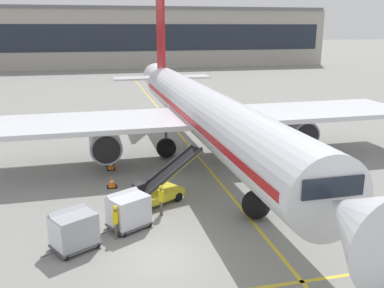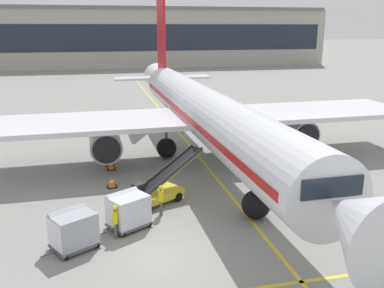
{
  "view_description": "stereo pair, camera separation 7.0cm",
  "coord_description": "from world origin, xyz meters",
  "px_view_note": "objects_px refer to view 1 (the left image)",
  "views": [
    {
      "loc": [
        -2.49,
        -16.96,
        10.23
      ],
      "look_at": [
        3.18,
        7.42,
        3.21
      ],
      "focal_mm": 39.26,
      "sensor_mm": 36.0,
      "label": 1
    },
    {
      "loc": [
        -2.43,
        -16.97,
        10.23
      ],
      "look_at": [
        3.18,
        7.42,
        3.21
      ],
      "focal_mm": 39.26,
      "sensor_mm": 36.0,
      "label": 2
    }
  ],
  "objects_px": {
    "baggage_cart_lead": "(128,210)",
    "baggage_cart_second": "(73,229)",
    "safety_cone_nose_mark": "(112,182)",
    "parked_airplane": "(202,112)",
    "belt_loader": "(158,189)",
    "ground_crew_by_carts": "(161,198)",
    "safety_cone_engine_keepout": "(109,160)",
    "ground_crew_by_loader": "(135,213)",
    "safety_cone_wingtip": "(111,165)",
    "ground_crew_marshaller": "(116,220)"
  },
  "relations": [
    {
      "from": "belt_loader",
      "to": "baggage_cart_second",
      "type": "height_order",
      "value": "belt_loader"
    },
    {
      "from": "baggage_cart_second",
      "to": "safety_cone_wingtip",
      "type": "xyz_separation_m",
      "value": [
        2.21,
        11.29,
        -0.66
      ]
    },
    {
      "from": "safety_cone_nose_mark",
      "to": "baggage_cart_lead",
      "type": "bearing_deg",
      "value": -84.38
    },
    {
      "from": "safety_cone_wingtip",
      "to": "safety_cone_nose_mark",
      "type": "relative_size",
      "value": 0.94
    },
    {
      "from": "ground_crew_by_carts",
      "to": "safety_cone_engine_keepout",
      "type": "relative_size",
      "value": 2.27
    },
    {
      "from": "belt_loader",
      "to": "safety_cone_wingtip",
      "type": "bearing_deg",
      "value": 110.56
    },
    {
      "from": "ground_crew_by_loader",
      "to": "belt_loader",
      "type": "bearing_deg",
      "value": 63.42
    },
    {
      "from": "parked_airplane",
      "to": "safety_cone_engine_keepout",
      "type": "relative_size",
      "value": 57.52
    },
    {
      "from": "safety_cone_engine_keepout",
      "to": "safety_cone_nose_mark",
      "type": "relative_size",
      "value": 1.04
    },
    {
      "from": "safety_cone_wingtip",
      "to": "safety_cone_nose_mark",
      "type": "xyz_separation_m",
      "value": [
        -0.1,
        -3.64,
        0.02
      ]
    },
    {
      "from": "parked_airplane",
      "to": "baggage_cart_lead",
      "type": "distance_m",
      "value": 13.04
    },
    {
      "from": "ground_crew_marshaller",
      "to": "belt_loader",
      "type": "bearing_deg",
      "value": 55.34
    },
    {
      "from": "belt_loader",
      "to": "parked_airplane",
      "type": "bearing_deg",
      "value": 58.99
    },
    {
      "from": "safety_cone_wingtip",
      "to": "baggage_cart_second",
      "type": "bearing_deg",
      "value": -101.08
    },
    {
      "from": "safety_cone_engine_keepout",
      "to": "safety_cone_wingtip",
      "type": "xyz_separation_m",
      "value": [
        0.1,
        -1.06,
        -0.04
      ]
    },
    {
      "from": "ground_crew_marshaller",
      "to": "safety_cone_engine_keepout",
      "type": "distance_m",
      "value": 11.78
    },
    {
      "from": "ground_crew_by_carts",
      "to": "safety_cone_engine_keepout",
      "type": "distance_m",
      "value": 9.93
    },
    {
      "from": "safety_cone_engine_keepout",
      "to": "safety_cone_nose_mark",
      "type": "xyz_separation_m",
      "value": [
        -0.01,
        -4.71,
        -0.02
      ]
    },
    {
      "from": "ground_crew_by_carts",
      "to": "safety_cone_nose_mark",
      "type": "height_order",
      "value": "ground_crew_by_carts"
    },
    {
      "from": "baggage_cart_second",
      "to": "baggage_cart_lead",
      "type": "bearing_deg",
      "value": 30.96
    },
    {
      "from": "parked_airplane",
      "to": "baggage_cart_second",
      "type": "height_order",
      "value": "parked_airplane"
    },
    {
      "from": "baggage_cart_lead",
      "to": "safety_cone_engine_keepout",
      "type": "height_order",
      "value": "baggage_cart_lead"
    },
    {
      "from": "baggage_cart_second",
      "to": "safety_cone_engine_keepout",
      "type": "bearing_deg",
      "value": 80.29
    },
    {
      "from": "ground_crew_marshaller",
      "to": "safety_cone_wingtip",
      "type": "bearing_deg",
      "value": 88.88
    },
    {
      "from": "parked_airplane",
      "to": "baggage_cart_lead",
      "type": "xyz_separation_m",
      "value": [
        -6.76,
        -10.79,
        -2.83
      ]
    },
    {
      "from": "baggage_cart_lead",
      "to": "safety_cone_engine_keepout",
      "type": "bearing_deg",
      "value": 93.13
    },
    {
      "from": "ground_crew_by_carts",
      "to": "safety_cone_nose_mark",
      "type": "bearing_deg",
      "value": 117.34
    },
    {
      "from": "belt_loader",
      "to": "safety_cone_engine_keepout",
      "type": "relative_size",
      "value": 6.78
    },
    {
      "from": "ground_crew_marshaller",
      "to": "safety_cone_nose_mark",
      "type": "bearing_deg",
      "value": 89.13
    },
    {
      "from": "baggage_cart_second",
      "to": "ground_crew_by_loader",
      "type": "height_order",
      "value": "baggage_cart_second"
    },
    {
      "from": "parked_airplane",
      "to": "ground_crew_by_loader",
      "type": "xyz_separation_m",
      "value": [
        -6.42,
        -11.26,
        -2.84
      ]
    },
    {
      "from": "parked_airplane",
      "to": "ground_crew_by_carts",
      "type": "xyz_separation_m",
      "value": [
        -4.83,
        -9.64,
        -2.84
      ]
    },
    {
      "from": "safety_cone_wingtip",
      "to": "baggage_cart_lead",
      "type": "bearing_deg",
      "value": -87.09
    },
    {
      "from": "ground_crew_marshaller",
      "to": "safety_cone_wingtip",
      "type": "distance_m",
      "value": 10.72
    },
    {
      "from": "parked_airplane",
      "to": "belt_loader",
      "type": "xyz_separation_m",
      "value": [
        -4.72,
        -7.86,
        -2.98
      ]
    },
    {
      "from": "parked_airplane",
      "to": "ground_crew_by_carts",
      "type": "height_order",
      "value": "parked_airplane"
    },
    {
      "from": "safety_cone_engine_keepout",
      "to": "belt_loader",
      "type": "bearing_deg",
      "value": -71.42
    },
    {
      "from": "baggage_cart_lead",
      "to": "ground_crew_by_loader",
      "type": "distance_m",
      "value": 0.58
    },
    {
      "from": "parked_airplane",
      "to": "belt_loader",
      "type": "relative_size",
      "value": 8.48
    },
    {
      "from": "parked_airplane",
      "to": "safety_cone_engine_keepout",
      "type": "height_order",
      "value": "parked_airplane"
    },
    {
      "from": "parked_airplane",
      "to": "ground_crew_marshaller",
      "type": "distance_m",
      "value": 14.26
    },
    {
      "from": "ground_crew_by_loader",
      "to": "safety_cone_wingtip",
      "type": "bearing_deg",
      "value": 94.66
    },
    {
      "from": "ground_crew_marshaller",
      "to": "parked_airplane",
      "type": "bearing_deg",
      "value": 57.73
    },
    {
      "from": "baggage_cart_lead",
      "to": "ground_crew_by_loader",
      "type": "relative_size",
      "value": 1.58
    },
    {
      "from": "belt_loader",
      "to": "ground_crew_by_loader",
      "type": "relative_size",
      "value": 2.99
    },
    {
      "from": "ground_crew_by_carts",
      "to": "safety_cone_engine_keepout",
      "type": "xyz_separation_m",
      "value": [
        -2.52,
        9.58,
        -0.62
      ]
    },
    {
      "from": "baggage_cart_lead",
      "to": "baggage_cart_second",
      "type": "bearing_deg",
      "value": -149.04
    },
    {
      "from": "ground_crew_marshaller",
      "to": "safety_cone_engine_keepout",
      "type": "xyz_separation_m",
      "value": [
        0.11,
        11.76,
        -0.62
      ]
    },
    {
      "from": "safety_cone_wingtip",
      "to": "belt_loader",
      "type": "bearing_deg",
      "value": -69.44
    },
    {
      "from": "baggage_cart_second",
      "to": "ground_crew_by_loader",
      "type": "distance_m",
      "value": 3.25
    }
  ]
}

